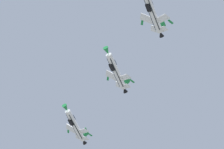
# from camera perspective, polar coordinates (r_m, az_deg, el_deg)

# --- Properties ---
(fighter_jet_lead) EXTENTS (11.14, 13.65, 6.09)m
(fighter_jet_lead) POSITION_cam_1_polar(r_m,az_deg,el_deg) (133.36, 4.66, 7.16)
(fighter_jet_lead) COLOR silver
(fighter_jet_left_wing) EXTENTS (11.03, 13.65, 6.45)m
(fighter_jet_left_wing) POSITION_cam_1_polar(r_m,az_deg,el_deg) (141.77, 0.46, 0.44)
(fighter_jet_left_wing) COLOR silver
(fighter_jet_right_wing) EXTENTS (11.17, 13.65, 6.00)m
(fighter_jet_right_wing) POSITION_cam_1_polar(r_m,az_deg,el_deg) (155.20, -4.26, -5.80)
(fighter_jet_right_wing) COLOR silver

